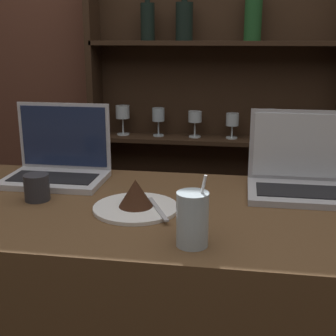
# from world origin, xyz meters

# --- Properties ---
(back_wall) EXTENTS (7.00, 0.06, 2.70)m
(back_wall) POSITION_xyz_m (0.00, 1.49, 1.35)
(back_wall) COLOR brown
(back_wall) RESTS_ON ground_plane
(back_shelf) EXTENTS (1.19, 0.18, 1.81)m
(back_shelf) POSITION_xyz_m (0.03, 1.41, 0.95)
(back_shelf) COLOR #332114
(back_shelf) RESTS_ON ground_plane
(laptop_near) EXTENTS (0.31, 0.21, 0.24)m
(laptop_near) POSITION_xyz_m (-0.41, 0.52, 1.09)
(laptop_near) COLOR silver
(laptop_near) RESTS_ON bar_counter
(laptop_far) EXTENTS (0.32, 0.22, 0.23)m
(laptop_far) POSITION_xyz_m (0.35, 0.51, 1.09)
(laptop_far) COLOR #ADADB2
(laptop_far) RESTS_ON bar_counter
(cake_plate) EXTENTS (0.23, 0.23, 0.08)m
(cake_plate) POSITION_xyz_m (-0.10, 0.29, 1.06)
(cake_plate) COLOR white
(cake_plate) RESTS_ON bar_counter
(water_glass) EXTENTS (0.07, 0.07, 0.16)m
(water_glass) POSITION_xyz_m (0.07, 0.10, 1.10)
(water_glass) COLOR silver
(water_glass) RESTS_ON bar_counter
(coffee_cup) EXTENTS (0.07, 0.07, 0.07)m
(coffee_cup) POSITION_xyz_m (-0.39, 0.32, 1.07)
(coffee_cup) COLOR #2D2D33
(coffee_cup) RESTS_ON bar_counter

